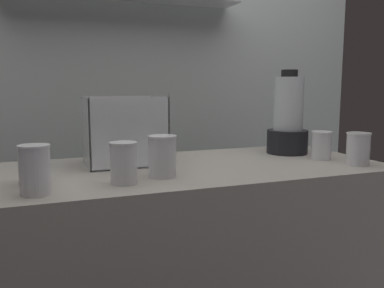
{
  "coord_description": "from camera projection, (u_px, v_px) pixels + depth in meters",
  "views": [
    {
      "loc": [
        -0.52,
        -1.36,
        1.19
      ],
      "look_at": [
        0.0,
        0.0,
        0.98
      ],
      "focal_mm": 38.22,
      "sensor_mm": 36.0,
      "label": 1
    }
  ],
  "objects": [
    {
      "name": "blender_pitcher",
      "position": [
        288.0,
        121.0,
        1.74
      ],
      "size": [
        0.17,
        0.17,
        0.35
      ],
      "color": "black",
      "rests_on": "counter"
    },
    {
      "name": "back_wall_unit",
      "position": [
        139.0,
        71.0,
        2.14
      ],
      "size": [
        2.6,
        0.24,
        2.5
      ],
      "color": "silver",
      "rests_on": "ground_plane"
    },
    {
      "name": "juice_cup_beet_rightmost",
      "position": [
        358.0,
        151.0,
        1.49
      ],
      "size": [
        0.09,
        0.09,
        0.12
      ],
      "color": "white",
      "rests_on": "counter"
    },
    {
      "name": "carrot_display_bin",
      "position": [
        125.0,
        144.0,
        1.51
      ],
      "size": [
        0.28,
        0.23,
        0.25
      ],
      "color": "white",
      "rests_on": "counter"
    },
    {
      "name": "juice_cup_beet_middle",
      "position": [
        124.0,
        165.0,
        1.21
      ],
      "size": [
        0.08,
        0.08,
        0.12
      ],
      "color": "white",
      "rests_on": "counter"
    },
    {
      "name": "juice_cup_pomegranate_far_left",
      "position": [
        34.0,
        168.0,
        1.2
      ],
      "size": [
        0.09,
        0.09,
        0.11
      ],
      "color": "white",
      "rests_on": "counter"
    },
    {
      "name": "juice_cup_carrot_right",
      "position": [
        162.0,
        159.0,
        1.3
      ],
      "size": [
        0.09,
        0.09,
        0.13
      ],
      "color": "white",
      "rests_on": "counter"
    },
    {
      "name": "counter",
      "position": [
        192.0,
        282.0,
        1.54
      ],
      "size": [
        1.4,
        0.64,
        0.9
      ],
      "primitive_type": "cube",
      "color": "#9E998E",
      "rests_on": "ground_plane"
    },
    {
      "name": "juice_cup_carrot_left",
      "position": [
        35.0,
        172.0,
        1.08
      ],
      "size": [
        0.08,
        0.08,
        0.13
      ],
      "color": "white",
      "rests_on": "counter"
    },
    {
      "name": "juice_cup_pomegranate_far_right",
      "position": [
        321.0,
        147.0,
        1.6
      ],
      "size": [
        0.08,
        0.08,
        0.11
      ],
      "color": "white",
      "rests_on": "counter"
    }
  ]
}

